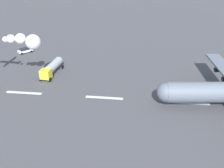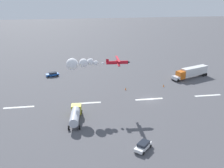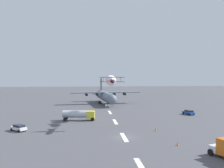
# 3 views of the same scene
# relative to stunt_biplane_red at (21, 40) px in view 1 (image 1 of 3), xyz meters

# --- Properties ---
(runway_stripe_5) EXTENTS (8.00, 0.90, 0.01)m
(runway_stripe_5) POSITION_rel_stunt_biplane_red_xyz_m (-0.66, -1.17, -11.63)
(runway_stripe_5) COLOR white
(runway_stripe_5) RESTS_ON ground
(runway_stripe_6) EXTENTS (8.00, 0.90, 0.01)m
(runway_stripe_6) POSITION_rel_stunt_biplane_red_xyz_m (17.22, -1.17, -11.63)
(runway_stripe_6) COLOR white
(runway_stripe_6) RESTS_ON ground
(runway_stripe_7) EXTENTS (8.00, 0.90, 0.01)m
(runway_stripe_7) POSITION_rel_stunt_biplane_red_xyz_m (35.10, -1.17, -11.63)
(runway_stripe_7) COLOR white
(runway_stripe_7) RESTS_ON ground
(stunt_biplane_red) EXTENTS (16.55, 6.18, 3.10)m
(stunt_biplane_red) POSITION_rel_stunt_biplane_red_xyz_m (0.00, 0.00, 0.00)
(stunt_biplane_red) COLOR red
(fuel_tanker_truck) EXTENTS (3.61, 9.41, 2.90)m
(fuel_tanker_truck) POSITION_rel_stunt_biplane_red_xyz_m (2.49, 8.95, -9.89)
(fuel_tanker_truck) COLOR yellow
(fuel_tanker_truck) RESTS_ON ground
(airport_staff_sedan) EXTENTS (4.23, 4.35, 1.52)m
(airport_staff_sedan) POSITION_rel_stunt_biplane_red_xyz_m (-10.27, 22.72, -10.83)
(airport_staff_sedan) COLOR white
(airport_staff_sedan) RESTS_ON ground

